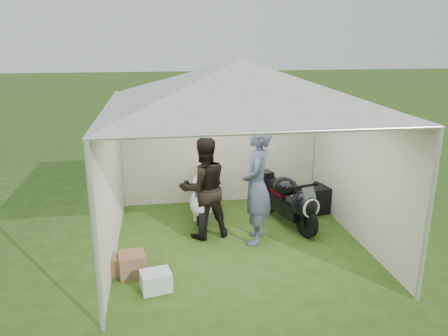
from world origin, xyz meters
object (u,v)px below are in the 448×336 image
(paddock_stand, at_px, (265,203))
(person_dark_jacket, at_px, (204,188))
(equipment_box, at_px, (314,200))
(crate_0, at_px, (156,281))
(crate_2, at_px, (130,260))
(motorcycle_black, at_px, (289,199))
(motorcycle_white, at_px, (203,197))
(crate_3, at_px, (130,265))
(person_blue_jacket, at_px, (257,186))
(crate_1, at_px, (132,264))
(canopy_tent, at_px, (240,87))

(paddock_stand, bearing_deg, person_dark_jacket, -142.90)
(paddock_stand, xyz_separation_m, equipment_box, (0.91, -0.27, 0.11))
(person_dark_jacket, bearing_deg, crate_0, 49.66)
(crate_2, bearing_deg, paddock_stand, 36.92)
(motorcycle_black, xyz_separation_m, paddock_stand, (-0.24, 0.80, -0.35))
(motorcycle_white, bearing_deg, crate_2, -123.17)
(motorcycle_black, relative_size, crate_2, 5.73)
(motorcycle_black, height_order, crate_3, motorcycle_black)
(motorcycle_black, bearing_deg, person_blue_jacket, -160.59)
(crate_1, bearing_deg, motorcycle_black, 25.94)
(person_blue_jacket, distance_m, equipment_box, 1.91)
(canopy_tent, bearing_deg, crate_0, -137.38)
(motorcycle_black, bearing_deg, crate_2, -175.11)
(paddock_stand, distance_m, crate_3, 3.29)
(canopy_tent, distance_m, paddock_stand, 2.87)
(equipment_box, xyz_separation_m, crate_2, (-3.45, -1.63, -0.15))
(person_dark_jacket, height_order, crate_1, person_dark_jacket)
(equipment_box, bearing_deg, person_blue_jacket, -142.88)
(person_dark_jacket, height_order, crate_3, person_dark_jacket)
(person_dark_jacket, relative_size, crate_1, 4.76)
(person_dark_jacket, distance_m, crate_2, 1.69)
(crate_3, bearing_deg, paddock_stand, 39.63)
(motorcycle_white, distance_m, person_blue_jacket, 1.25)
(person_blue_jacket, bearing_deg, canopy_tent, -74.56)
(crate_3, bearing_deg, crate_1, -37.14)
(motorcycle_white, xyz_separation_m, paddock_stand, (1.28, 0.48, -0.38))
(canopy_tent, relative_size, motorcycle_black, 3.17)
(motorcycle_black, relative_size, crate_1, 4.86)
(canopy_tent, xyz_separation_m, person_dark_jacket, (-0.54, 0.32, -1.70))
(person_blue_jacket, xyz_separation_m, crate_3, (-2.04, -0.76, -0.85))
(paddock_stand, distance_m, crate_2, 3.17)
(crate_0, relative_size, crate_1, 1.09)
(person_dark_jacket, relative_size, crate_0, 4.37)
(crate_3, bearing_deg, crate_0, -52.15)
(paddock_stand, height_order, crate_2, paddock_stand)
(motorcycle_white, bearing_deg, motorcycle_black, -3.37)
(canopy_tent, height_order, person_blue_jacket, canopy_tent)
(motorcycle_black, xyz_separation_m, crate_1, (-2.74, -1.33, -0.34))
(paddock_stand, height_order, crate_3, paddock_stand)
(equipment_box, xyz_separation_m, crate_3, (-3.45, -1.83, -0.12))
(motorcycle_black, height_order, crate_0, motorcycle_black)
(canopy_tent, height_order, crate_1, canopy_tent)
(crate_0, bearing_deg, equipment_box, 36.95)
(person_blue_jacket, bearing_deg, motorcycle_white, -118.82)
(paddock_stand, xyz_separation_m, crate_2, (-2.54, -1.91, -0.04))
(motorcycle_black, height_order, person_dark_jacket, person_dark_jacket)
(motorcycle_white, distance_m, motorcycle_black, 1.55)
(crate_3, bearing_deg, equipment_box, 27.92)
(equipment_box, bearing_deg, crate_2, -154.66)
(crate_1, bearing_deg, canopy_tent, 25.31)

